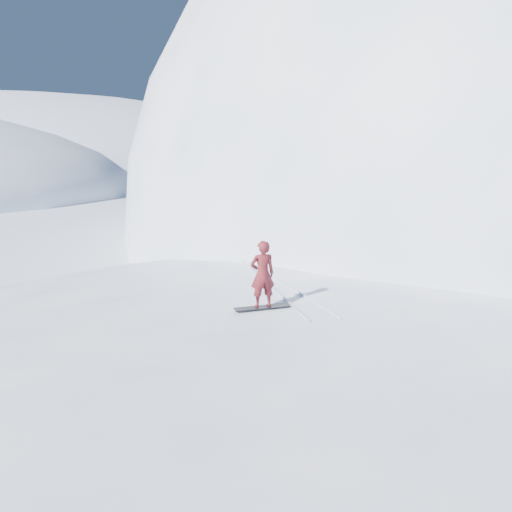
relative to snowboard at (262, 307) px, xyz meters
The scene contains 9 objects.
ground 4.96m from the snowboard, 62.31° to the right, with size 400.00×400.00×0.00m, color white.
near_ridge 3.95m from the snowboard, 15.55° to the right, with size 36.00×28.00×4.80m, color white.
summit_peak 32.77m from the snowboard, 42.70° to the left, with size 60.00×56.00×56.00m, color white.
peak_shoulder 20.28m from the snowboard, 53.37° to the left, with size 28.00×24.00×18.00m, color white.
far_ridge_c 112.78m from the snowboard, 109.69° to the left, with size 140.00×90.00×36.00m, color white.
wind_bumps 3.30m from the snowboard, 49.73° to the right, with size 16.00×14.40×1.00m.
snowboard is the anchor object (origin of this frame).
snowboarder 0.86m from the snowboard, ahead, with size 0.62×0.41×1.70m, color maroon.
board_tracks 2.04m from the snowboard, 67.95° to the left, with size 1.65×5.95×0.04m.
Camera 1 is at (-3.93, -6.84, 6.37)m, focal length 32.00 mm.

